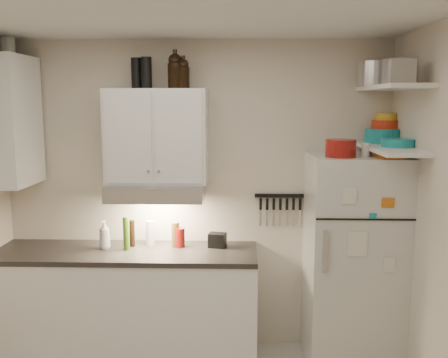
{
  "coord_description": "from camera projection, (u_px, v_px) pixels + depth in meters",
  "views": [
    {
      "loc": [
        0.36,
        -2.63,
        2.1
      ],
      "look_at": [
        0.25,
        0.9,
        1.55
      ],
      "focal_mm": 40.0,
      "sensor_mm": 36.0,
      "label": 1
    }
  ],
  "objects": [
    {
      "name": "ceiling",
      "position": [
        169.0,
        0.0,
        2.53
      ],
      "size": [
        3.2,
        3.0,
        0.02
      ],
      "primitive_type": "cube",
      "color": "silver",
      "rests_on": "ground"
    },
    {
      "name": "back_wall",
      "position": [
        197.0,
        197.0,
        4.22
      ],
      "size": [
        3.2,
        0.02,
        2.6
      ],
      "primitive_type": "cube",
      "color": "beige",
      "rests_on": "ground"
    },
    {
      "name": "base_cabinet",
      "position": [
        127.0,
        307.0,
        4.07
      ],
      "size": [
        2.1,
        0.6,
        0.88
      ],
      "primitive_type": "cube",
      "color": "white",
      "rests_on": "floor"
    },
    {
      "name": "countertop",
      "position": [
        126.0,
        253.0,
        4.0
      ],
      "size": [
        2.1,
        0.62,
        0.04
      ],
      "primitive_type": "cube",
      "color": "#2C2826",
      "rests_on": "base_cabinet"
    },
    {
      "name": "upper_cabinet",
      "position": [
        157.0,
        136.0,
        3.98
      ],
      "size": [
        0.8,
        0.33,
        0.75
      ],
      "primitive_type": "cube",
      "color": "white",
      "rests_on": "back_wall"
    },
    {
      "name": "side_cabinet",
      "position": [
        8.0,
        121.0,
        3.86
      ],
      "size": [
        0.33,
        0.55,
        1.0
      ],
      "primitive_type": "cube",
      "color": "white",
      "rests_on": "left_wall"
    },
    {
      "name": "range_hood",
      "position": [
        157.0,
        191.0,
        3.98
      ],
      "size": [
        0.76,
        0.46,
        0.12
      ],
      "primitive_type": "cube",
      "color": "silver",
      "rests_on": "back_wall"
    },
    {
      "name": "fridge",
      "position": [
        352.0,
        263.0,
        3.91
      ],
      "size": [
        0.7,
        0.68,
        1.7
      ],
      "primitive_type": "cube",
      "color": "silver",
      "rests_on": "floor"
    },
    {
      "name": "shelf_hi",
      "position": [
        392.0,
        87.0,
        3.56
      ],
      "size": [
        0.3,
        0.95,
        0.03
      ],
      "primitive_type": "cube",
      "color": "white",
      "rests_on": "right_wall"
    },
    {
      "name": "shelf_lo",
      "position": [
        389.0,
        149.0,
        3.63
      ],
      "size": [
        0.3,
        0.95,
        0.03
      ],
      "primitive_type": "cube",
      "color": "white",
      "rests_on": "right_wall"
    },
    {
      "name": "knife_strip",
      "position": [
        280.0,
        196.0,
        4.18
      ],
      "size": [
        0.42,
        0.02,
        0.03
      ],
      "primitive_type": "cube",
      "color": "black",
      "rests_on": "back_wall"
    },
    {
      "name": "dutch_oven",
      "position": [
        341.0,
        148.0,
        3.62
      ],
      "size": [
        0.29,
        0.29,
        0.13
      ],
      "primitive_type": "cylinder",
      "rotation": [
        0.0,
        0.0,
        -0.37
      ],
      "color": "maroon",
      "rests_on": "fridge"
    },
    {
      "name": "book_stack",
      "position": [
        389.0,
        153.0,
        3.58
      ],
      "size": [
        0.19,
        0.23,
        0.07
      ],
      "primitive_type": "cube",
      "rotation": [
        0.0,
        0.0,
        0.1
      ],
      "color": "orange",
      "rests_on": "fridge"
    },
    {
      "name": "spice_jar",
      "position": [
        365.0,
        150.0,
        3.63
      ],
      "size": [
        0.06,
        0.06,
        0.1
      ],
      "primitive_type": "cylinder",
      "rotation": [
        0.0,
        0.0,
        -0.08
      ],
      "color": "silver",
      "rests_on": "fridge"
    },
    {
      "name": "stock_pot",
      "position": [
        375.0,
        74.0,
        3.8
      ],
      "size": [
        0.28,
        0.28,
        0.18
      ],
      "primitive_type": "cylinder",
      "rotation": [
        0.0,
        0.0,
        -0.09
      ],
      "color": "silver",
      "rests_on": "shelf_hi"
    },
    {
      "name": "tin_a",
      "position": [
        400.0,
        72.0,
        3.54
      ],
      "size": [
        0.24,
        0.23,
        0.19
      ],
      "primitive_type": "cube",
      "rotation": [
        0.0,
        0.0,
        0.42
      ],
      "color": "#AAAAAD",
      "rests_on": "shelf_hi"
    },
    {
      "name": "tin_b",
      "position": [
        402.0,
        72.0,
        3.26
      ],
      "size": [
        0.18,
        0.18,
        0.16
      ],
      "primitive_type": "cube",
      "rotation": [
        0.0,
        0.0,
        -0.16
      ],
      "color": "#AAAAAD",
      "rests_on": "shelf_hi"
    },
    {
      "name": "bowl_teal",
      "position": [
        382.0,
        136.0,
        3.95
      ],
      "size": [
        0.28,
        0.28,
        0.11
      ],
      "primitive_type": "cylinder",
      "color": "teal",
      "rests_on": "shelf_lo"
    },
    {
      "name": "bowl_orange",
      "position": [
        386.0,
        124.0,
        3.99
      ],
      "size": [
        0.22,
        0.22,
        0.07
      ],
      "primitive_type": "cylinder",
      "color": "red",
      "rests_on": "bowl_teal"
    },
    {
      "name": "bowl_yellow",
      "position": [
        386.0,
        117.0,
        3.98
      ],
      "size": [
        0.17,
        0.17,
        0.06
      ],
      "primitive_type": "cylinder",
      "color": "gold",
      "rests_on": "bowl_orange"
    },
    {
      "name": "plates",
      "position": [
        398.0,
        143.0,
        3.6
      ],
      "size": [
        0.32,
        0.32,
        0.06
      ],
      "primitive_type": "cylinder",
      "rotation": [
        0.0,
        0.0,
        0.43
      ],
      "color": "teal",
      "rests_on": "shelf_lo"
    },
    {
      "name": "growler_a",
      "position": [
        175.0,
        71.0,
        3.89
      ],
      "size": [
        0.14,
        0.14,
        0.28
      ],
      "primitive_type": null,
      "rotation": [
        0.0,
        0.0,
        0.17
      ],
      "color": "black",
      "rests_on": "upper_cabinet"
    },
    {
      "name": "growler_b",
      "position": [
        183.0,
        73.0,
        3.88
      ],
      "size": [
        0.11,
        0.11,
        0.23
      ],
      "primitive_type": null,
      "rotation": [
        0.0,
        0.0,
        0.12
      ],
      "color": "black",
      "rests_on": "upper_cabinet"
    },
    {
      "name": "thermos_a",
      "position": [
        146.0,
        73.0,
        3.89
      ],
      "size": [
        0.09,
        0.09,
        0.24
      ],
      "primitive_type": "cylinder",
      "rotation": [
        0.0,
        0.0,
        0.06
      ],
      "color": "black",
      "rests_on": "upper_cabinet"
    },
    {
      "name": "thermos_b",
      "position": [
        137.0,
        73.0,
        3.94
      ],
      "size": [
        0.09,
        0.09,
        0.24
      ],
      "primitive_type": "cylinder",
      "rotation": [
        0.0,
        0.0,
        0.06
      ],
      "color": "black",
      "rests_on": "upper_cabinet"
    },
    {
      "name": "side_jar",
      "position": [
        8.0,
        47.0,
        3.9
      ],
      "size": [
        0.13,
        0.13,
        0.15
      ],
      "primitive_type": "cylinder",
      "rotation": [
        0.0,
        0.0,
        -0.16
      ],
      "color": "silver",
      "rests_on": "side_cabinet"
    },
    {
      "name": "soap_bottle",
      "position": [
        104.0,
        233.0,
        4.02
      ],
      "size": [
        0.12,
        0.12,
        0.26
      ],
      "primitive_type": "imported",
      "rotation": [
        0.0,
        0.0,
        -0.24
      ],
      "color": "white",
      "rests_on": "countertop"
    },
    {
      "name": "pepper_mill",
      "position": [
        175.0,
        235.0,
        4.08
      ],
      "size": [
        0.08,
        0.08,
        0.2
      ],
      "primitive_type": "cylinder",
      "rotation": [
        0.0,
        0.0,
        0.4
      ],
      "color": "brown",
      "rests_on": "countertop"
    },
    {
      "name": "oil_bottle",
      "position": [
        126.0,
        233.0,
        3.99
      ],
      "size": [
        0.07,
        0.07,
        0.27
      ],
      "primitive_type": "cylinder",
      "rotation": [
        0.0,
        0.0,
        -0.32
      ],
      "color": "#3A6419",
      "rests_on": "countertop"
    },
    {
      "name": "vinegar_bottle",
      "position": [
        132.0,
        233.0,
        4.09
      ],
      "size": [
        0.06,
        0.06,
        0.22
      ],
      "primitive_type": "cylinder",
      "rotation": [
        0.0,
        0.0,
        -0.35
      ],
      "color": "black",
      "rests_on": "countertop"
    },
    {
      "name": "clear_bottle",
      "position": [
        150.0,
        233.0,
        4.13
      ],
      "size": [
        0.09,
        0.09,
        0.21
      ],
      "primitive_type": "cylinder",
      "rotation": [
        0.0,
        0.0,
        -0.37
      ],
      "color": "silver",
      "rests_on": "countertop"
    },
    {
      "name": "red_jar",
      "position": [
        180.0,
        237.0,
        4.08
      ],
      "size": [
        0.09,
        0.09,
        0.16
      ],
      "primitive_type": "cylinder",
      "rotation": [
        0.0,
        0.0,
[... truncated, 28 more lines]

